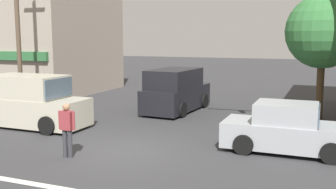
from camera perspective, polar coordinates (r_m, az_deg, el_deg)
ground_plane at (r=13.00m, az=-6.64°, el=-7.98°), size 120.00×120.00×0.00m
lane_marking_stripe at (r=10.23m, az=-16.29°, el=-12.79°), size 9.00×0.24×0.01m
building_left_block at (r=29.41m, az=-20.59°, el=7.26°), size 11.74×8.30×6.79m
street_tree at (r=18.59m, az=21.58°, el=8.47°), size 3.25×3.25×5.53m
utility_pole_near_left at (r=20.55m, az=-21.02°, el=10.20°), size 1.40×0.22×8.74m
sedan_parked_curbside at (r=13.10m, az=17.04°, el=-4.96°), size 4.10×1.89×1.58m
van_approaching_near at (r=19.42m, az=1.17°, el=0.49°), size 2.27×4.71×2.11m
van_crossing_rightbound at (r=16.98m, az=-19.28°, el=-1.09°), size 4.60×2.05×2.11m
pedestrian_mid_crossing at (r=12.29m, az=-14.46°, el=-4.57°), size 0.57×0.23×1.67m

